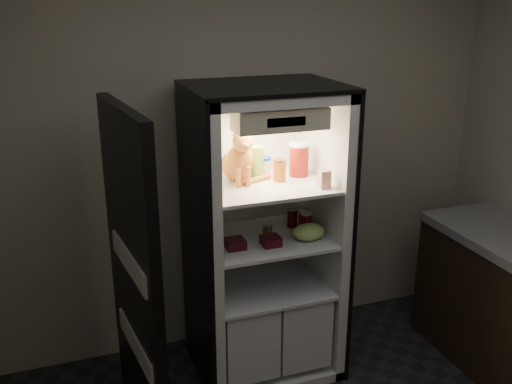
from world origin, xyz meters
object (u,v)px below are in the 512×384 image
soda_can_a (292,218)px  berry_box_left (235,244)px  refrigerator (262,254)px  soda_can_b (304,220)px  berry_box_right (271,241)px  tabby_cat (239,160)px  soda_can_c (306,223)px  mayo_tub (264,166)px  grape_bag (309,232)px  pepper_jar (299,160)px  cream_carton (324,179)px  condiment_jar (268,230)px  parmesan_shaker (257,163)px  salsa_jar (279,170)px

soda_can_a → berry_box_left: (-0.45, -0.19, -0.03)m
refrigerator → soda_can_b: (0.27, -0.03, 0.21)m
soda_can_a → berry_box_right: 0.33m
refrigerator → berry_box_right: refrigerator is taller
tabby_cat → soda_can_c: tabby_cat is taller
refrigerator → mayo_tub: size_ratio=16.07×
soda_can_b → grape_bag: bearing=-104.2°
pepper_jar → soda_can_c: 0.40m
cream_carton → soda_can_a: cream_carton is taller
refrigerator → cream_carton: refrigerator is taller
grape_bag → condiment_jar: bearing=148.0°
refrigerator → soda_can_b: bearing=-6.8°
tabby_cat → soda_can_a: (0.37, 0.02, -0.43)m
tabby_cat → soda_can_c: 0.59m
soda_can_c → grape_bag: size_ratio=0.64×
grape_bag → soda_can_c: bearing=75.0°
parmesan_shaker → grape_bag: parmesan_shaker is taller
parmesan_shaker → berry_box_left: (-0.21, -0.19, -0.42)m
soda_can_a → pepper_jar: bearing=-42.7°
mayo_tub → soda_can_a: bearing=-16.8°
refrigerator → soda_can_c: (0.26, -0.09, 0.21)m
parmesan_shaker → condiment_jar: size_ratio=2.45×
mayo_tub → grape_bag: bearing=-56.4°
grape_bag → berry_box_left: size_ratio=1.83×
parmesan_shaker → cream_carton: parmesan_shaker is taller
tabby_cat → grape_bag: 0.61m
mayo_tub → cream_carton: bearing=-55.2°
salsa_jar → berry_box_left: size_ratio=1.24×
tabby_cat → berry_box_left: bearing=-112.5°
mayo_tub → tabby_cat: bearing=-159.2°
parmesan_shaker → condiment_jar: bearing=-68.9°
soda_can_a → grape_bag: bearing=-87.2°
pepper_jar → berry_box_left: 0.66m
mayo_tub → berry_box_right: mayo_tub is taller
salsa_jar → soda_can_a: (0.13, 0.09, -0.36)m
tabby_cat → soda_can_a: bearing=6.1°
pepper_jar → cream_carton: (0.04, -0.27, -0.05)m
condiment_jar → berry_box_right: size_ratio=0.76×
tabby_cat → soda_can_b: size_ratio=2.90×
condiment_jar → mayo_tub: bearing=77.8°
tabby_cat → salsa_jar: 0.25m
cream_carton → condiment_jar: cream_carton is taller
cream_carton → soda_can_b: cream_carton is taller
soda_can_c → berry_box_right: bearing=-159.8°
salsa_jar → condiment_jar: size_ratio=1.67×
cream_carton → soda_can_c: (-0.03, 0.17, -0.34)m
soda_can_b → soda_can_c: 0.06m
refrigerator → cream_carton: bearing=-42.6°
condiment_jar → grape_bag: 0.26m
soda_can_a → berry_box_left: 0.49m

